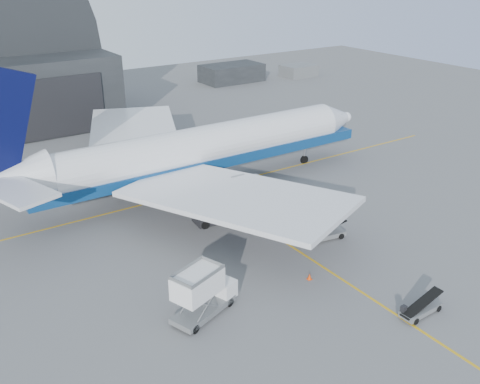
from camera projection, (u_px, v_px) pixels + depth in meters
ground at (307, 257)px, 51.75m from camera, size 200.00×200.00×0.00m
taxi_lines at (235, 210)px, 61.39m from camera, size 80.00×42.12×0.02m
distant_bldg_a at (232, 82)px, 125.97m from camera, size 14.00×8.00×4.00m
distant_bldg_b at (298, 76)px, 131.59m from camera, size 8.00×6.00×2.80m
airliner at (192, 152)px, 64.42m from camera, size 52.75×51.15×18.51m
catering_truck at (202, 293)px, 42.48m from camera, size 6.48×4.15×4.18m
pushback_tug at (214, 215)px, 58.46m from camera, size 4.40×2.84×1.93m
belt_loader_a at (421, 309)px, 43.24m from camera, size 4.28×1.60×1.62m
belt_loader_b at (323, 234)px, 54.81m from camera, size 5.02×2.35×1.88m
traffic_cone at (309, 277)px, 48.01m from camera, size 0.41×0.41×0.59m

